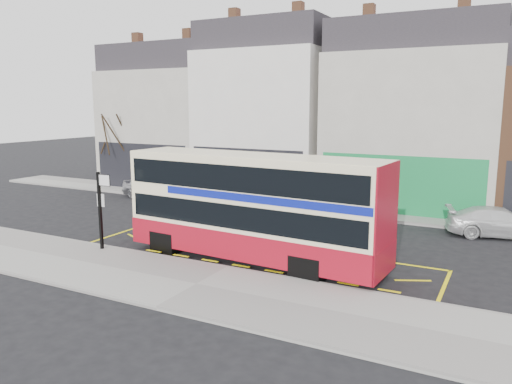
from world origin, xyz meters
The scene contains 14 objects.
ground centered at (0.00, 0.00, 0.00)m, with size 120.00×120.00×0.00m, color black.
pavement centered at (0.00, -2.30, 0.07)m, with size 40.00×4.00×0.15m, color #9A9892.
kerb centered at (0.00, -0.38, 0.07)m, with size 40.00×0.15×0.15m, color gray.
far_pavement centered at (0.00, 11.00, 0.07)m, with size 50.00×3.00×0.15m, color #9A9892.
road_markings centered at (0.00, 1.60, 0.01)m, with size 14.00×3.40×0.01m, color #FFEC0D, non-canonical shape.
terrace_far_left centered at (-13.50, 14.99, 4.82)m, with size 8.00×8.01×10.80m.
terrace_left centered at (-5.50, 14.99, 5.32)m, with size 8.00×8.01×11.80m.
terrace_green_shop centered at (3.50, 14.99, 5.07)m, with size 9.00×8.01×11.30m.
double_decker_bus centered at (0.34, 0.98, 2.10)m, with size 10.12×2.96×3.99m.
bus_stop_post centered at (-5.47, -0.76, 1.98)m, with size 0.76×0.13×3.06m.
car_silver centered at (-11.01, 9.25, 0.73)m, with size 1.71×4.26×1.45m, color #A2A2A7.
car_grey centered at (-1.40, 9.00, 0.69)m, with size 1.45×4.17×1.37m, color #37393E.
car_white centered at (8.32, 9.11, 0.65)m, with size 1.81×4.46×1.30m, color silver.
street_tree_left centered at (-15.82, 11.37, 4.50)m, with size 3.05×3.05×6.59m.
Camera 1 is at (8.67, -14.84, 5.78)m, focal length 35.00 mm.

